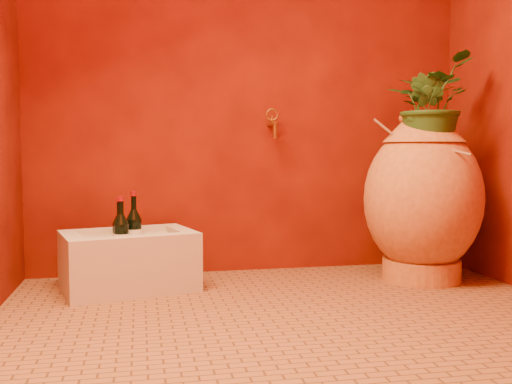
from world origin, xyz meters
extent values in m
plane|color=brown|center=(0.00, 0.00, 0.00)|extent=(2.50, 2.50, 0.00)
cube|color=#510D04|center=(0.00, 1.00, 1.25)|extent=(2.50, 0.02, 2.50)
cylinder|color=#CD8239|center=(0.85, 0.55, 0.06)|extent=(0.51, 0.51, 0.12)
ellipsoid|color=#CD8239|center=(0.85, 0.55, 0.44)|extent=(0.78, 0.78, 0.78)
cone|color=#CD8239|center=(0.85, 0.55, 0.80)|extent=(0.54, 0.54, 0.12)
torus|color=#CD8239|center=(0.85, 0.55, 0.87)|extent=(0.33, 0.33, 0.05)
cylinder|color=olive|center=(0.77, 0.50, 0.69)|extent=(0.39, 0.19, 0.35)
cylinder|color=olive|center=(0.83, 0.43, 0.73)|extent=(0.23, 0.38, 0.11)
cylinder|color=olive|center=(0.95, 0.47, 0.74)|extent=(0.15, 0.31, 0.23)
cube|color=#BEB69E|center=(-0.69, 0.64, 0.13)|extent=(0.72, 0.57, 0.26)
cube|color=#BEB69E|center=(-0.69, 0.82, 0.28)|extent=(0.63, 0.23, 0.03)
cube|color=#BEB69E|center=(-0.69, 0.47, 0.28)|extent=(0.63, 0.23, 0.03)
cube|color=#BEB69E|center=(-0.96, 0.64, 0.28)|extent=(0.14, 0.28, 0.03)
cube|color=#BEB69E|center=(-0.42, 0.64, 0.28)|extent=(0.14, 0.28, 0.03)
cylinder|color=black|center=(-0.66, 0.73, 0.25)|extent=(0.08, 0.08, 0.18)
cone|color=black|center=(-0.66, 0.73, 0.37)|extent=(0.08, 0.08, 0.05)
cylinder|color=black|center=(-0.66, 0.73, 0.43)|extent=(0.03, 0.03, 0.07)
cylinder|color=#9C0E13|center=(-0.66, 0.73, 0.48)|extent=(0.03, 0.03, 0.03)
cylinder|color=silver|center=(-0.66, 0.73, 0.25)|extent=(0.08, 0.08, 0.08)
cylinder|color=black|center=(-0.73, 0.68, 0.25)|extent=(0.07, 0.07, 0.17)
cone|color=black|center=(-0.73, 0.68, 0.35)|extent=(0.07, 0.07, 0.05)
cylinder|color=black|center=(-0.73, 0.68, 0.41)|extent=(0.02, 0.02, 0.07)
cylinder|color=#9C0E13|center=(-0.73, 0.68, 0.45)|extent=(0.03, 0.03, 0.02)
cylinder|color=silver|center=(-0.73, 0.68, 0.25)|extent=(0.07, 0.07, 0.07)
cylinder|color=black|center=(-0.72, 0.62, 0.25)|extent=(0.07, 0.07, 0.17)
cone|color=black|center=(-0.72, 0.62, 0.36)|extent=(0.07, 0.07, 0.05)
cylinder|color=black|center=(-0.72, 0.62, 0.42)|extent=(0.03, 0.03, 0.07)
cylinder|color=#9C0E13|center=(-0.72, 0.62, 0.46)|extent=(0.03, 0.03, 0.02)
cylinder|color=silver|center=(-0.72, 0.62, 0.25)|extent=(0.08, 0.08, 0.08)
cylinder|color=olive|center=(0.11, 0.93, 0.85)|extent=(0.02, 0.15, 0.02)
cylinder|color=olive|center=(0.11, 0.85, 0.81)|extent=(0.02, 0.02, 0.08)
torus|color=olive|center=(0.11, 0.93, 0.90)|extent=(0.07, 0.01, 0.07)
cylinder|color=olive|center=(0.11, 0.93, 0.88)|extent=(0.01, 0.01, 0.05)
imported|color=#214C1B|center=(0.87, 0.52, 0.94)|extent=(0.61, 0.61, 0.51)
imported|color=#214C1B|center=(0.81, 0.46, 0.90)|extent=(0.24, 0.26, 0.38)
camera|label=1|loc=(-0.63, -2.25, 0.69)|focal=40.00mm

